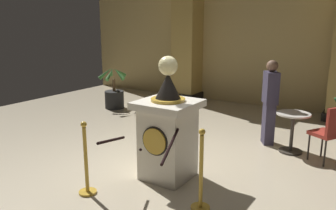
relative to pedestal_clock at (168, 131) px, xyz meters
The scene contains 11 objects.
ground_plane 0.82m from the pedestal_clock, 143.68° to the left, with size 11.88×11.88×0.00m, color beige.
back_wall 5.46m from the pedestal_clock, 93.58° to the left, with size 11.88×0.16×4.01m, color tan.
pedestal_clock is the anchor object (origin of this frame).
stanchion_near 1.25m from the pedestal_clock, 121.97° to the right, with size 0.24×0.24×1.01m.
stanchion_far 1.05m from the pedestal_clock, 33.09° to the right, with size 0.24×0.24×1.04m.
velvet_rope 0.79m from the pedestal_clock, 82.77° to the right, with size 1.00×0.99×0.22m.
column_left 5.61m from the pedestal_clock, 117.08° to the left, with size 0.84×0.84×3.85m.
potted_palm_left 4.51m from the pedestal_clock, 141.78° to the left, with size 0.77×0.81×1.14m.
bystander_guest 2.40m from the pedestal_clock, 70.73° to the left, with size 0.38×0.42×1.59m.
cafe_table 2.42m from the pedestal_clock, 57.94° to the left, with size 0.58×0.58×0.72m.
cafe_chair_red 2.65m from the pedestal_clock, 44.38° to the left, with size 0.55×0.55×0.96m.
Camera 1 is at (2.90, -4.19, 2.23)m, focal length 36.49 mm.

